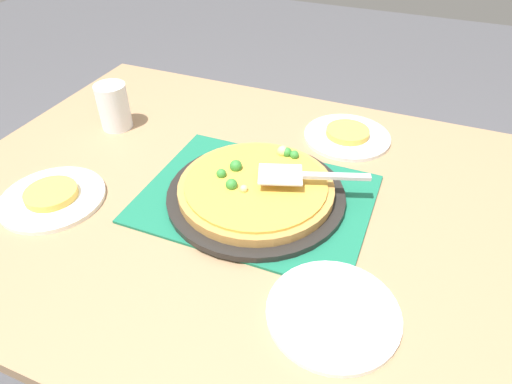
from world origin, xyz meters
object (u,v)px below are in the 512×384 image
Objects in this scene: plate_near_left at (347,137)px; served_slice_left at (348,132)px; pizza_server at (304,175)px; pizza at (256,187)px; plate_side at (333,313)px; served_slice_right at (51,194)px; cup_near at (114,107)px; plate_far_right at (53,198)px; pizza_pan at (256,195)px.

served_slice_left reaches higher than plate_near_left.
pizza is at bearing -161.74° from pizza_server.
plate_near_left is 1.00× the size of plate_side.
served_slice_right is 0.32m from cup_near.
plate_far_right is 2.00× the size of served_slice_left.
served_slice_left is 1.00× the size of served_slice_right.
pizza_pan is 0.44m from plate_far_right.
plate_side is (0.63, -0.06, 0.00)m from plate_far_right.
pizza reaches higher than plate_far_right.
served_slice_left is at bearing 83.60° from pizza_server.
served_slice_left is (0.00, 0.00, 0.01)m from plate_near_left.
served_slice_left is (-0.10, 0.54, 0.01)m from plate_side.
pizza_server is at bearing 117.77° from plate_side.
pizza_server is at bearing 21.97° from served_slice_right.
plate_near_left is at bearing 68.45° from pizza.
pizza is (-0.00, 0.00, 0.02)m from pizza_pan.
cup_near is at bearing 162.73° from pizza_pan.
pizza_pan reaches higher than plate_far_right.
plate_far_right is 1.83× the size of cup_near.
cup_near is 0.52× the size of pizza_server.
served_slice_right is (-0.63, 0.06, 0.01)m from plate_side.
pizza reaches higher than plate_side.
pizza reaches higher than pizza_pan.
plate_side is (0.10, -0.54, 0.00)m from plate_near_left.
plate_far_right is at bearing 180.00° from served_slice_right.
cup_near reaches higher than plate_near_left.
plate_far_right is at bearing -158.03° from pizza_server.
cup_near is at bearing 168.67° from pizza_server.
plate_near_left and plate_side have the same top height.
pizza_server is at bearing 18.26° from pizza.
served_slice_left is at bearing 42.61° from served_slice_right.
pizza is at bearing -111.55° from plate_near_left.
pizza is 1.50× the size of plate_far_right.
pizza_server is at bearing -11.33° from cup_near.
pizza is at bearing 22.80° from plate_far_right.
cup_near is (-0.58, -0.17, 0.04)m from served_slice_left.
pizza_pan is 3.17× the size of cup_near.
plate_far_right is 2.00× the size of served_slice_right.
served_slice_left is at bearing 68.62° from pizza_pan.
plate_side is 2.00× the size of served_slice_right.
plate_near_left is 0.95× the size of pizza_server.
cup_near reaches higher than plate_far_right.
served_slice_left is at bearing 16.65° from cup_near.
plate_near_left is (0.12, 0.32, -0.03)m from pizza.
served_slice_right is at bearing -137.39° from served_slice_left.
cup_near is (-0.46, 0.14, 0.05)m from pizza_pan.
cup_near is (-0.58, -0.17, 0.06)m from plate_near_left.
plate_near_left is 0.55m from plate_side.
served_slice_right is (-0.40, -0.17, 0.01)m from pizza_pan.
pizza is at bearing -111.55° from served_slice_left.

